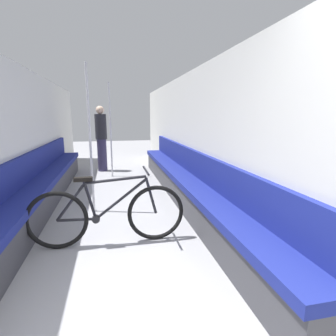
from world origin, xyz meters
TOP-DOWN VIEW (x-y plane):
  - wall_left at (-1.42, 3.68)m, footprint 0.10×10.55m
  - wall_right at (1.42, 3.68)m, footprint 0.10×10.55m
  - bench_seat_row_left at (-1.18, 3.56)m, footprint 0.42×6.39m
  - bench_seat_row_right at (1.18, 3.56)m, footprint 0.42×6.39m
  - bicycle at (-0.11, 2.26)m, footprint 1.80×0.46m
  - grab_pole_near at (-0.35, 3.41)m, footprint 0.08×0.08m
  - grab_pole_far at (-0.05, 5.81)m, footprint 0.08×0.08m
  - passenger_standing at (-0.31, 6.53)m, footprint 0.30×0.30m

SIDE VIEW (x-z plane):
  - bench_seat_row_left at x=-1.18m, z-range -0.14..0.77m
  - bench_seat_row_right at x=1.18m, z-range -0.14..0.77m
  - bicycle at x=-0.11m, z-range -0.08..0.80m
  - passenger_standing at x=-0.31m, z-range 0.03..1.76m
  - grab_pole_near at x=-0.35m, z-range -0.03..2.21m
  - grab_pole_far at x=-0.05m, z-range -0.03..2.21m
  - wall_left at x=-1.42m, z-range 0.00..2.26m
  - wall_right at x=1.42m, z-range 0.00..2.26m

